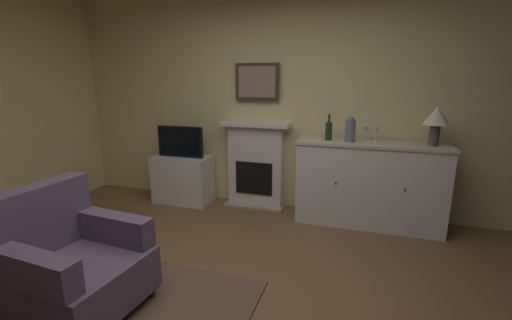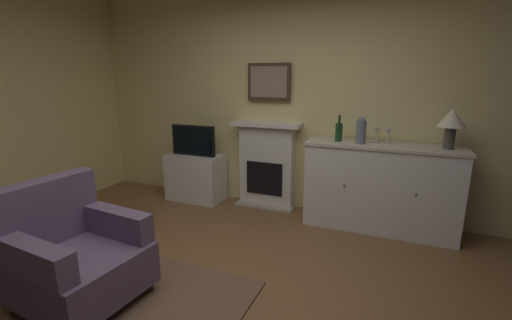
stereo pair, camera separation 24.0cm
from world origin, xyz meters
TOP-DOWN VIEW (x-y plane):
  - ground_plane at (0.00, 0.00)m, footprint 5.95×4.42m
  - wall_rear at (0.00, 2.18)m, footprint 5.95×0.06m
  - area_rug at (-0.74, -0.33)m, footprint 1.94×1.47m
  - fireplace_unit at (-0.41, 2.05)m, footprint 0.87×0.30m
  - framed_picture at (-0.41, 2.10)m, footprint 0.55×0.04m
  - sideboard_cabinet at (0.98, 1.88)m, footprint 1.61×0.49m
  - table_lamp at (1.58, 1.88)m, footprint 0.26×0.26m
  - wine_bottle at (0.51, 1.87)m, footprint 0.08×0.08m
  - wine_glass_left at (0.90, 1.91)m, footprint 0.07×0.07m
  - wine_glass_center at (1.01, 1.90)m, footprint 0.07×0.07m
  - vase_decorative at (0.75, 1.83)m, footprint 0.11×0.11m
  - tv_cabinet at (-1.38, 1.89)m, footprint 0.75×0.42m
  - tv_set at (-1.38, 1.87)m, footprint 0.62×0.07m
  - armchair at (-1.00, -0.34)m, footprint 0.87×0.83m

SIDE VIEW (x-z plane):
  - ground_plane at x=0.00m, z-range -0.10..0.00m
  - area_rug at x=-0.74m, z-range 0.00..0.02m
  - tv_cabinet at x=-1.38m, z-range 0.00..0.63m
  - armchair at x=-1.00m, z-range -0.08..0.84m
  - sideboard_cabinet at x=0.98m, z-range 0.00..0.96m
  - fireplace_unit at x=-0.41m, z-range 0.00..1.10m
  - tv_set at x=-1.38m, z-range 0.63..1.03m
  - wine_bottle at x=0.51m, z-range 0.92..1.21m
  - wine_glass_left at x=0.90m, z-range 1.00..1.16m
  - wine_glass_center at x=1.01m, z-range 1.00..1.16m
  - vase_decorative at x=0.75m, z-range 0.96..1.24m
  - table_lamp at x=1.58m, z-range 1.04..1.44m
  - wall_rear at x=0.00m, z-range 0.00..2.78m
  - framed_picture at x=-0.41m, z-range 1.36..1.81m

